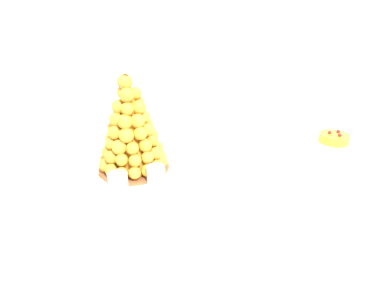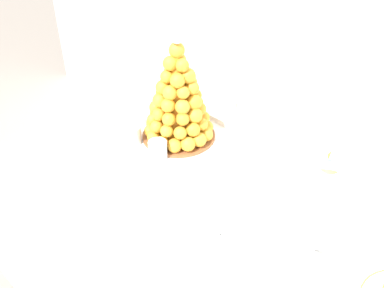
{
  "view_description": "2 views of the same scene",
  "coord_description": "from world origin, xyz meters",
  "px_view_note": "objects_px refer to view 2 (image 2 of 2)",
  "views": [
    {
      "loc": [
        -0.5,
        -0.88,
        1.32
      ],
      "look_at": [
        -0.1,
        0.03,
        0.89
      ],
      "focal_mm": 31.51,
      "sensor_mm": 36.0,
      "label": 1
    },
    {
      "loc": [
        0.55,
        -0.68,
        1.59
      ],
      "look_at": [
        -0.14,
        0.01,
        0.89
      ],
      "focal_mm": 41.0,
      "sensor_mm": 36.0,
      "label": 2
    }
  ],
  "objects_px": {
    "croquembouche": "(178,99)",
    "macaron_goblet": "(326,197)",
    "dessert_cup_mid_left": "(132,135)",
    "dessert_cup_mid_right": "(188,173)",
    "wine_glass": "(238,94)",
    "serving_tray": "(179,148)",
    "dessert_cup_left": "(106,118)",
    "dessert_cup_centre": "(158,151)",
    "creme_brulee_ramekin": "(141,115)",
    "dessert_cup_right": "(224,195)"
  },
  "relations": [
    {
      "from": "croquembouche",
      "to": "macaron_goblet",
      "type": "height_order",
      "value": "croquembouche"
    },
    {
      "from": "dessert_cup_mid_left",
      "to": "dessert_cup_mid_right",
      "type": "distance_m",
      "value": 0.25
    },
    {
      "from": "wine_glass",
      "to": "macaron_goblet",
      "type": "bearing_deg",
      "value": -31.39
    },
    {
      "from": "serving_tray",
      "to": "dessert_cup_left",
      "type": "distance_m",
      "value": 0.27
    },
    {
      "from": "dessert_cup_centre",
      "to": "dessert_cup_mid_right",
      "type": "height_order",
      "value": "dessert_cup_centre"
    },
    {
      "from": "dessert_cup_mid_right",
      "to": "dessert_cup_left",
      "type": "bearing_deg",
      "value": 179.33
    },
    {
      "from": "dessert_cup_mid_left",
      "to": "dessert_cup_mid_right",
      "type": "bearing_deg",
      "value": -0.5
    },
    {
      "from": "dessert_cup_mid_left",
      "to": "creme_brulee_ramekin",
      "type": "distance_m",
      "value": 0.14
    },
    {
      "from": "dessert_cup_left",
      "to": "dessert_cup_right",
      "type": "bearing_deg",
      "value": -0.41
    },
    {
      "from": "dessert_cup_centre",
      "to": "dessert_cup_mid_right",
      "type": "bearing_deg",
      "value": -2.44
    },
    {
      "from": "creme_brulee_ramekin",
      "to": "wine_glass",
      "type": "xyz_separation_m",
      "value": [
        0.23,
        0.22,
        0.08
      ]
    },
    {
      "from": "croquembouche",
      "to": "creme_brulee_ramekin",
      "type": "relative_size",
      "value": 3.54
    },
    {
      "from": "dessert_cup_centre",
      "to": "dessert_cup_right",
      "type": "height_order",
      "value": "dessert_cup_centre"
    },
    {
      "from": "dessert_cup_centre",
      "to": "wine_glass",
      "type": "xyz_separation_m",
      "value": [
        0.03,
        0.32,
        0.07
      ]
    },
    {
      "from": "serving_tray",
      "to": "dessert_cup_right",
      "type": "xyz_separation_m",
      "value": [
        0.26,
        -0.08,
        0.02
      ]
    },
    {
      "from": "dessert_cup_mid_right",
      "to": "macaron_goblet",
      "type": "xyz_separation_m",
      "value": [
        0.38,
        0.03,
        0.14
      ]
    },
    {
      "from": "dessert_cup_mid_left",
      "to": "wine_glass",
      "type": "relative_size",
      "value": 0.4
    },
    {
      "from": "croquembouche",
      "to": "dessert_cup_right",
      "type": "distance_m",
      "value": 0.34
    },
    {
      "from": "croquembouche",
      "to": "dessert_cup_right",
      "type": "height_order",
      "value": "croquembouche"
    },
    {
      "from": "dessert_cup_right",
      "to": "wine_glass",
      "type": "distance_m",
      "value": 0.41
    },
    {
      "from": "croquembouche",
      "to": "wine_glass",
      "type": "relative_size",
      "value": 2.38
    },
    {
      "from": "croquembouche",
      "to": "dessert_cup_right",
      "type": "xyz_separation_m",
      "value": [
        0.3,
        -0.12,
        -0.11
      ]
    },
    {
      "from": "serving_tray",
      "to": "dessert_cup_mid_right",
      "type": "height_order",
      "value": "dessert_cup_mid_right"
    },
    {
      "from": "dessert_cup_centre",
      "to": "dessert_cup_right",
      "type": "distance_m",
      "value": 0.26
    },
    {
      "from": "dessert_cup_mid_left",
      "to": "dessert_cup_right",
      "type": "distance_m",
      "value": 0.38
    },
    {
      "from": "macaron_goblet",
      "to": "creme_brulee_ramekin",
      "type": "bearing_deg",
      "value": 173.81
    },
    {
      "from": "dessert_cup_mid_right",
      "to": "macaron_goblet",
      "type": "distance_m",
      "value": 0.4
    },
    {
      "from": "dessert_cup_mid_left",
      "to": "dessert_cup_centre",
      "type": "xyz_separation_m",
      "value": [
        0.11,
        0.0,
        -0.0
      ]
    },
    {
      "from": "dessert_cup_mid_left",
      "to": "macaron_goblet",
      "type": "distance_m",
      "value": 0.64
    },
    {
      "from": "dessert_cup_mid_left",
      "to": "creme_brulee_ramekin",
      "type": "height_order",
      "value": "dessert_cup_mid_left"
    },
    {
      "from": "dessert_cup_left",
      "to": "dessert_cup_centre",
      "type": "relative_size",
      "value": 0.97
    },
    {
      "from": "serving_tray",
      "to": "dessert_cup_centre",
      "type": "xyz_separation_m",
      "value": [
        -0.01,
        -0.08,
        0.03
      ]
    },
    {
      "from": "dessert_cup_mid_left",
      "to": "macaron_goblet",
      "type": "relative_size",
      "value": 0.22
    },
    {
      "from": "dessert_cup_centre",
      "to": "dessert_cup_right",
      "type": "relative_size",
      "value": 1.07
    },
    {
      "from": "croquembouche",
      "to": "macaron_goblet",
      "type": "relative_size",
      "value": 1.3
    },
    {
      "from": "dessert_cup_centre",
      "to": "creme_brulee_ramekin",
      "type": "relative_size",
      "value": 0.57
    },
    {
      "from": "croquembouche",
      "to": "dessert_cup_mid_right",
      "type": "height_order",
      "value": "croquembouche"
    },
    {
      "from": "croquembouche",
      "to": "dessert_cup_left",
      "type": "relative_size",
      "value": 6.48
    },
    {
      "from": "dessert_cup_left",
      "to": "dessert_cup_mid_right",
      "type": "xyz_separation_m",
      "value": [
        0.38,
        -0.0,
        -0.0
      ]
    },
    {
      "from": "dessert_cup_left",
      "to": "dessert_cup_mid_left",
      "type": "height_order",
      "value": "dessert_cup_mid_left"
    },
    {
      "from": "croquembouche",
      "to": "dessert_cup_centre",
      "type": "height_order",
      "value": "croquembouche"
    },
    {
      "from": "creme_brulee_ramekin",
      "to": "wine_glass",
      "type": "bearing_deg",
      "value": 43.24
    },
    {
      "from": "dessert_cup_left",
      "to": "wine_glass",
      "type": "relative_size",
      "value": 0.37
    },
    {
      "from": "serving_tray",
      "to": "dessert_cup_mid_left",
      "type": "height_order",
      "value": "dessert_cup_mid_left"
    },
    {
      "from": "croquembouche",
      "to": "macaron_goblet",
      "type": "xyz_separation_m",
      "value": [
        0.55,
        -0.09,
        0.02
      ]
    },
    {
      "from": "creme_brulee_ramekin",
      "to": "wine_glass",
      "type": "relative_size",
      "value": 0.67
    },
    {
      "from": "dessert_cup_centre",
      "to": "macaron_goblet",
      "type": "bearing_deg",
      "value": 3.02
    },
    {
      "from": "serving_tray",
      "to": "macaron_goblet",
      "type": "bearing_deg",
      "value": -5.76
    },
    {
      "from": "croquembouche",
      "to": "dessert_cup_left",
      "type": "bearing_deg",
      "value": -150.74
    },
    {
      "from": "dessert_cup_mid_left",
      "to": "dessert_cup_centre",
      "type": "height_order",
      "value": "dessert_cup_mid_left"
    }
  ]
}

